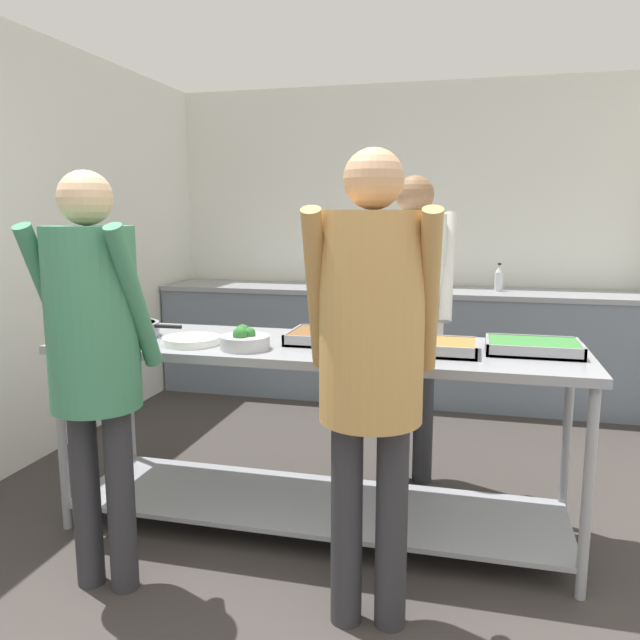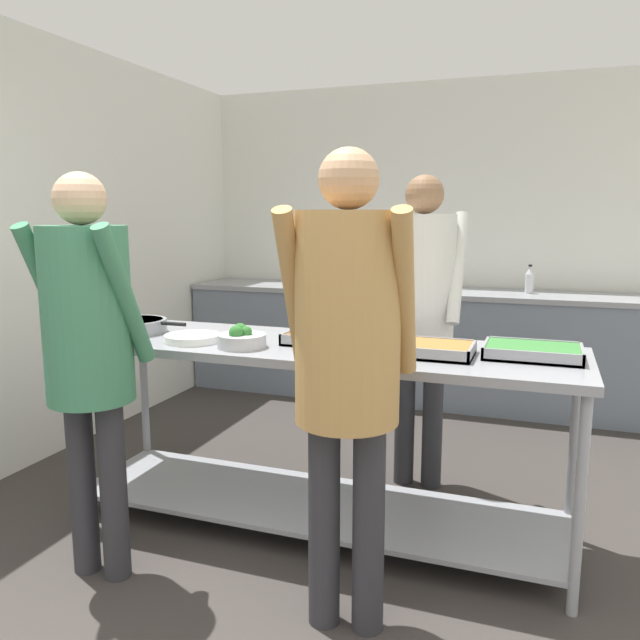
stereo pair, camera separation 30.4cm
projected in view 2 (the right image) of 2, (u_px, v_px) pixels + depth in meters
wall_rear at (432, 240)px, 5.41m from camera, size 4.16×0.06×2.65m
wall_left at (64, 248)px, 4.10m from camera, size 0.06×4.44×2.65m
back_counter at (422, 345)px, 5.21m from camera, size 4.00×0.65×0.94m
serving_counter at (313, 405)px, 3.02m from camera, size 2.49×0.72×0.93m
sauce_pan at (136, 325)px, 3.25m from camera, size 0.45×0.31×0.07m
plate_stack at (192, 338)px, 3.02m from camera, size 0.28×0.28×0.04m
broccoli_bowl at (241, 339)px, 2.88m from camera, size 0.23×0.23×0.11m
serving_tray_roast at (331, 337)px, 3.00m from camera, size 0.40×0.32×0.05m
serving_tray_vegetables at (422, 349)px, 2.74m from camera, size 0.45×0.28×0.05m
serving_tray_greens at (533, 352)px, 2.68m from camera, size 0.41×0.29×0.05m
guest_serving_left at (88, 334)px, 2.55m from camera, size 0.45×0.35×1.71m
guest_serving_right at (347, 344)px, 2.20m from camera, size 0.49×0.38×1.77m
cook_behind_counter at (422, 298)px, 3.44m from camera, size 0.45×0.36×1.76m
water_bottle at (530, 280)px, 4.86m from camera, size 0.07×0.07×0.23m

